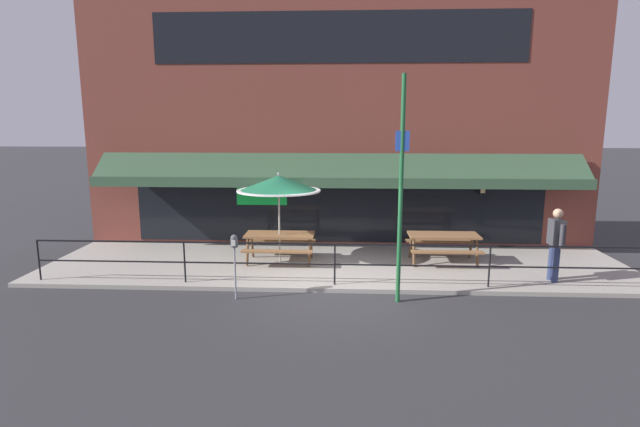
{
  "coord_description": "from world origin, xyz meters",
  "views": [
    {
      "loc": [
        0.21,
        -10.57,
        3.79
      ],
      "look_at": [
        -0.4,
        1.6,
        1.5
      ],
      "focal_mm": 28.0,
      "sensor_mm": 36.0,
      "label": 1
    }
  ],
  "objects": [
    {
      "name": "picnic_table_left",
      "position": [
        -1.48,
        2.07,
        0.71
      ],
      "size": [
        1.8,
        1.42,
        0.76
      ],
      "color": "brown",
      "rests_on": "patio_deck"
    },
    {
      "name": "restaurant_building",
      "position": [
        0.0,
        4.23,
        4.28
      ],
      "size": [
        15.0,
        1.6,
        8.63
      ],
      "color": "brown",
      "rests_on": "ground"
    },
    {
      "name": "patio_umbrella_left",
      "position": [
        -1.48,
        2.01,
        2.18
      ],
      "size": [
        2.14,
        2.14,
        2.38
      ],
      "color": "#B7B2A8",
      "rests_on": "patio_deck"
    },
    {
      "name": "street_sign_pole",
      "position": [
        1.35,
        -0.45,
        2.4
      ],
      "size": [
        0.28,
        0.09,
        4.69
      ],
      "color": "#1E6033",
      "rests_on": "ground"
    },
    {
      "name": "picnic_table_centre",
      "position": [
        2.79,
        2.21,
        0.71
      ],
      "size": [
        1.8,
        1.42,
        0.76
      ],
      "color": "brown",
      "rests_on": "patio_deck"
    },
    {
      "name": "ground_plane",
      "position": [
        0.0,
        0.0,
        0.0
      ],
      "size": [
        120.0,
        120.0,
        0.0
      ],
      "primitive_type": "plane",
      "color": "#2D2D30"
    },
    {
      "name": "parking_meter_near",
      "position": [
        -2.11,
        -0.47,
        1.15
      ],
      "size": [
        0.15,
        0.16,
        1.42
      ],
      "color": "gray",
      "rests_on": "ground"
    },
    {
      "name": "patio_deck",
      "position": [
        0.0,
        2.0,
        0.05
      ],
      "size": [
        15.0,
        4.0,
        0.1
      ],
      "primitive_type": "cube",
      "color": "#9E998E",
      "rests_on": "ground"
    },
    {
      "name": "patio_railing",
      "position": [
        0.0,
        0.3,
        0.8
      ],
      "size": [
        13.84,
        0.04,
        0.97
      ],
      "color": "black",
      "rests_on": "patio_deck"
    },
    {
      "name": "pedestrian_walking",
      "position": [
        5.06,
        0.82,
        1.06
      ],
      "size": [
        0.27,
        0.62,
        1.71
      ],
      "color": "navy",
      "rests_on": "patio_deck"
    }
  ]
}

